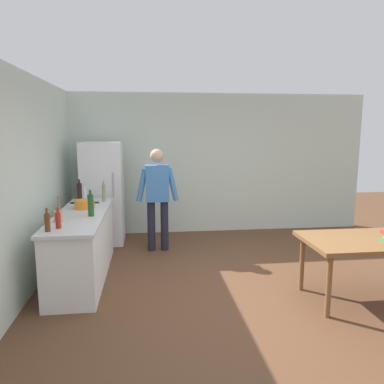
% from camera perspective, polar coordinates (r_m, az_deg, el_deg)
% --- Properties ---
extents(ground_plane, '(14.00, 14.00, 0.00)m').
position_cam_1_polar(ground_plane, '(4.75, 7.42, -15.42)').
color(ground_plane, brown).
extents(wall_back, '(6.40, 0.12, 2.70)m').
position_cam_1_polar(wall_back, '(7.28, 1.87, 4.38)').
color(wall_back, silver).
rests_on(wall_back, ground_plane).
extents(wall_left, '(0.12, 5.60, 2.70)m').
position_cam_1_polar(wall_left, '(4.67, -25.55, 0.63)').
color(wall_left, silver).
rests_on(wall_left, ground_plane).
extents(kitchen_counter, '(0.64, 2.20, 0.90)m').
position_cam_1_polar(kitchen_counter, '(5.28, -16.53, -7.89)').
color(kitchen_counter, white).
rests_on(kitchen_counter, ground_plane).
extents(refrigerator, '(0.70, 0.67, 1.80)m').
position_cam_1_polar(refrigerator, '(6.71, -13.60, -0.18)').
color(refrigerator, white).
rests_on(refrigerator, ground_plane).
extents(person, '(0.70, 0.22, 1.70)m').
position_cam_1_polar(person, '(6.11, -5.36, -0.15)').
color(person, '#1E1E2D').
rests_on(person, ground_plane).
extents(dining_table, '(1.40, 0.90, 0.75)m').
position_cam_1_polar(dining_table, '(4.79, 25.13, -7.44)').
color(dining_table, brown).
rests_on(dining_table, ground_plane).
extents(cooking_pot, '(0.40, 0.28, 0.12)m').
position_cam_1_polar(cooking_pot, '(5.47, -16.23, -1.81)').
color(cooking_pot, orange).
rests_on(cooking_pot, kitchen_counter).
extents(utensil_jar, '(0.11, 0.11, 0.32)m').
position_cam_1_polar(utensil_jar, '(4.75, -19.94, -3.44)').
color(utensil_jar, tan).
rests_on(utensil_jar, kitchen_counter).
extents(bottle_sauce_red, '(0.06, 0.06, 0.24)m').
position_cam_1_polar(bottle_sauce_red, '(4.44, -19.97, -4.08)').
color(bottle_sauce_red, '#B22319').
rests_on(bottle_sauce_red, kitchen_counter).
extents(bottle_water_clear, '(0.07, 0.07, 0.30)m').
position_cam_1_polar(bottle_water_clear, '(5.81, -16.28, -0.50)').
color(bottle_water_clear, silver).
rests_on(bottle_water_clear, kitchen_counter).
extents(bottle_wine_dark, '(0.08, 0.08, 0.34)m').
position_cam_1_polar(bottle_wine_dark, '(6.05, -16.96, 0.04)').
color(bottle_wine_dark, black).
rests_on(bottle_wine_dark, kitchen_counter).
extents(bottle_vinegar_tall, '(0.06, 0.06, 0.32)m').
position_cam_1_polar(bottle_vinegar_tall, '(5.92, -13.47, -0.10)').
color(bottle_vinegar_tall, gray).
rests_on(bottle_vinegar_tall, kitchen_counter).
extents(bottle_beer_brown, '(0.06, 0.06, 0.26)m').
position_cam_1_polar(bottle_beer_brown, '(4.34, -21.45, -4.35)').
color(bottle_beer_brown, '#5B3314').
rests_on(bottle_beer_brown, kitchen_counter).
extents(bottle_wine_green, '(0.08, 0.08, 0.34)m').
position_cam_1_polar(bottle_wine_green, '(4.94, -15.37, -1.94)').
color(bottle_wine_green, '#1E5123').
rests_on(bottle_wine_green, kitchen_counter).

